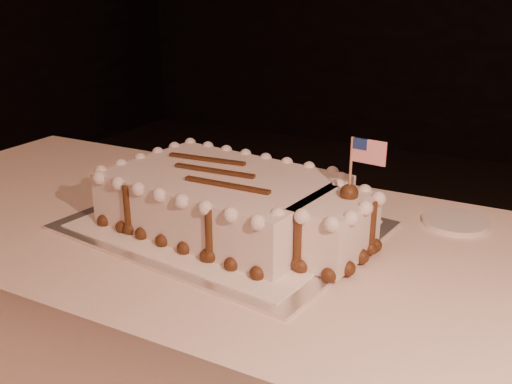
% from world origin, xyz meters
% --- Properties ---
extents(cake_board, '(0.67, 0.54, 0.01)m').
position_xyz_m(cake_board, '(-0.28, 0.61, 0.75)').
color(cake_board, silver).
rests_on(cake_board, banquet_table).
extents(doily, '(0.60, 0.49, 0.00)m').
position_xyz_m(doily, '(-0.28, 0.61, 0.76)').
color(doily, white).
rests_on(doily, cake_board).
extents(sheet_cake, '(0.61, 0.39, 0.23)m').
position_xyz_m(sheet_cake, '(-0.25, 0.60, 0.82)').
color(sheet_cake, white).
rests_on(sheet_cake, doily).
extents(side_plate, '(0.14, 0.14, 0.01)m').
position_xyz_m(side_plate, '(0.16, 0.86, 0.76)').
color(side_plate, white).
rests_on(side_plate, banquet_table).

